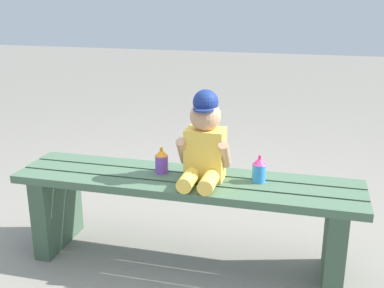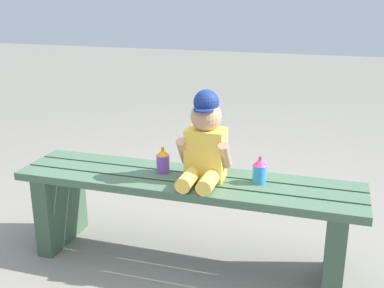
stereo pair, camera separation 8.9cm
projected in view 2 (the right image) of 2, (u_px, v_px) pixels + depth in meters
The scene contains 5 objects.
ground_plane at pixel (187, 260), 2.29m from camera, with size 16.00×16.00×0.00m, color gray.
park_bench at pixel (187, 205), 2.20m from camera, with size 1.57×0.35×0.43m.
child_figure at pixel (205, 142), 2.08m from camera, with size 0.23×0.27×0.40m.
sippy_cup_left at pixel (163, 160), 2.21m from camera, with size 0.06×0.06×0.12m.
sippy_cup_right at pixel (260, 171), 2.08m from camera, with size 0.06×0.06×0.12m.
Camera 2 is at (0.61, -1.91, 1.24)m, focal length 44.69 mm.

